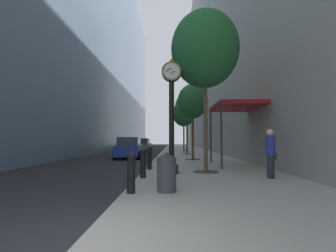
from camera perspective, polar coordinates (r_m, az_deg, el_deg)
The scene contains 17 objects.
ground_plane at distance 30.28m, azimuth -1.45°, elevation -6.16°, with size 110.00×110.00×0.00m, color #262628.
sidewalk_right at distance 33.29m, azimuth 3.94°, elevation -5.77°, with size 5.97×80.00×0.14m, color #9E998E.
building_block_left at distance 38.43m, azimuth -19.44°, elevation 19.19°, with size 9.00×80.00×32.19m.
building_block_right at distance 37.66m, azimuth 16.08°, elevation 20.64°, with size 9.00×80.00×33.42m.
street_clock at distance 10.29m, azimuth 0.84°, elevation 3.91°, with size 0.84×0.55×4.86m.
bollard_nearest at distance 6.52m, azimuth -8.65°, elevation -10.53°, with size 0.23×0.23×1.06m.
bollard_second at distance 9.06m, azimuth -5.88°, elevation -8.50°, with size 0.23×0.23×1.06m.
bollard_third at distance 11.61m, azimuth -4.34°, elevation -7.36°, with size 0.23×0.23×1.06m.
street_tree_near at distance 11.42m, azimuth 8.64°, elevation 17.30°, with size 2.99×2.99×7.13m.
street_tree_mid_near at distance 17.56m, azimuth 5.78°, elevation 5.66°, with size 2.16×2.16×5.38m.
street_tree_mid_far at distance 24.25m, azimuth 4.46°, elevation 4.46°, with size 2.38×2.38×6.04m.
street_tree_far at distance 30.89m, azimuth 3.72°, elevation 2.91°, with size 2.85×2.85×6.37m.
trash_bin at distance 6.63m, azimuth -0.34°, elevation -10.60°, with size 0.53×0.53×1.05m.
pedestrian_walking at distance 9.57m, azimuth 22.92°, elevation -5.68°, with size 0.52×0.49×1.77m.
storefront_awning at distance 13.78m, azimuth 15.44°, elevation 4.17°, with size 2.40×3.60×3.30m.
car_grey_near at distance 31.57m, azimuth -5.90°, elevation -4.51°, with size 2.03×4.59×1.73m.
car_blue_mid at distance 20.47m, azimuth -9.04°, elevation -5.15°, with size 2.21×4.34×1.75m.
Camera 1 is at (1.31, -3.22, 1.52)m, focal length 25.98 mm.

